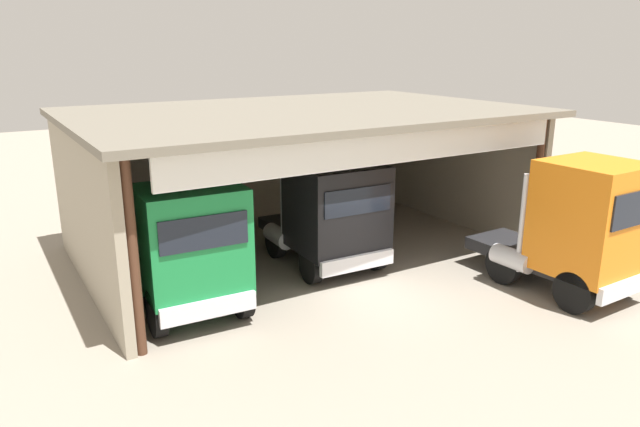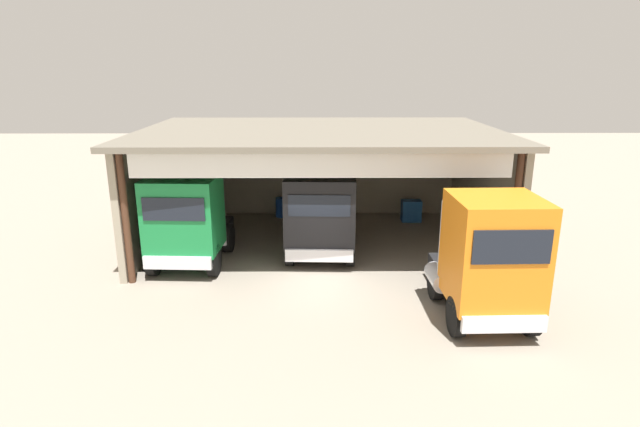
# 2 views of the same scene
# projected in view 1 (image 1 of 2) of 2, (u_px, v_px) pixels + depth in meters

# --- Properties ---
(ground_plane) EXTENTS (80.00, 80.00, 0.00)m
(ground_plane) POSITION_uv_depth(u_px,v_px,m) (377.00, 295.00, 16.13)
(ground_plane) COLOR gray
(ground_plane) RESTS_ON ground
(workshop_shed) EXTENTS (13.90, 9.39, 4.70)m
(workshop_shed) POSITION_uv_depth(u_px,v_px,m) (288.00, 149.00, 19.42)
(workshop_shed) COLOR #9E937F
(workshop_shed) RESTS_ON ground
(truck_green_left_bay) EXTENTS (2.65, 5.06, 3.42)m
(truck_green_left_bay) POSITION_uv_depth(u_px,v_px,m) (187.00, 249.00, 14.54)
(truck_green_left_bay) COLOR #197F3D
(truck_green_left_bay) RESTS_ON ground
(truck_black_right_bay) EXTENTS (2.73, 5.11, 3.28)m
(truck_black_right_bay) POSITION_uv_depth(u_px,v_px,m) (330.00, 214.00, 17.64)
(truck_black_right_bay) COLOR black
(truck_black_right_bay) RESTS_ON ground
(truck_orange_yard_outside) EXTENTS (2.56, 4.80, 3.74)m
(truck_orange_yard_outside) POSITION_uv_depth(u_px,v_px,m) (579.00, 227.00, 15.65)
(truck_orange_yard_outside) COLOR orange
(truck_orange_yard_outside) RESTS_ON ground
(oil_drum) EXTENTS (0.58, 0.58, 0.93)m
(oil_drum) POSITION_uv_depth(u_px,v_px,m) (209.00, 218.00, 21.67)
(oil_drum) COLOR #194CB2
(oil_drum) RESTS_ON ground
(tool_cart) EXTENTS (0.90, 0.60, 1.00)m
(tool_cart) POSITION_uv_depth(u_px,v_px,m) (358.00, 199.00, 24.07)
(tool_cart) COLOR #1E59A5
(tool_cart) RESTS_ON ground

